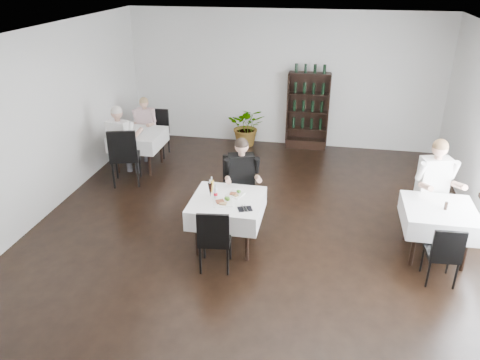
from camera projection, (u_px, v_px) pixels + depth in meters
name	position (u px, v px, depth m)	size (l,w,h in m)	color
room_shell	(248.00, 154.00, 6.44)	(9.00, 9.00, 9.00)	black
wine_shelf	(308.00, 112.00, 10.44)	(0.90, 0.28, 1.75)	black
main_table	(227.00, 208.00, 6.86)	(1.03, 1.03, 0.77)	black
left_table	(138.00, 139.00, 9.50)	(0.98, 0.98, 0.77)	black
right_table	(439.00, 217.00, 6.61)	(0.98, 0.98, 0.77)	black
potted_tree	(247.00, 126.00, 10.74)	(0.83, 0.72, 0.92)	#28561D
main_chair_far	(236.00, 186.00, 7.50)	(0.53, 0.53, 1.09)	black
main_chair_near	(214.00, 236.00, 6.30)	(0.48, 0.48, 0.95)	black
left_chair_far	(157.00, 129.00, 10.20)	(0.47, 0.47, 1.00)	black
left_chair_near	(124.00, 153.00, 8.72)	(0.65, 0.65, 1.13)	black
right_chair_far	(432.00, 198.00, 7.29)	(0.59, 0.59, 0.96)	black
right_chair_near	(444.00, 252.00, 6.04)	(0.42, 0.42, 0.87)	black
diner_main	(242.00, 176.00, 7.32)	(0.61, 0.65, 1.46)	#43444B
diner_left_far	(144.00, 123.00, 9.98)	(0.50, 0.51, 1.31)	#43444B
diner_left_near	(122.00, 136.00, 8.93)	(0.60, 0.63, 1.49)	#43444B
diner_right_far	(436.00, 183.00, 6.97)	(0.65, 0.69, 1.57)	#43444B
plate_far	(235.00, 194.00, 6.90)	(0.29, 0.29, 0.07)	white
plate_near	(223.00, 202.00, 6.67)	(0.34, 0.34, 0.09)	white
pilsner_dark	(210.00, 190.00, 6.80)	(0.07, 0.07, 0.28)	black
pilsner_lager	(212.00, 188.00, 6.83)	(0.07, 0.07, 0.31)	gold
coke_bottle	(216.00, 193.00, 6.76)	(0.06, 0.06, 0.23)	silver
napkin_cutlery	(245.00, 209.00, 6.51)	(0.24, 0.22, 0.02)	black
pepper_mill	(446.00, 206.00, 6.49)	(0.05, 0.05, 0.11)	black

